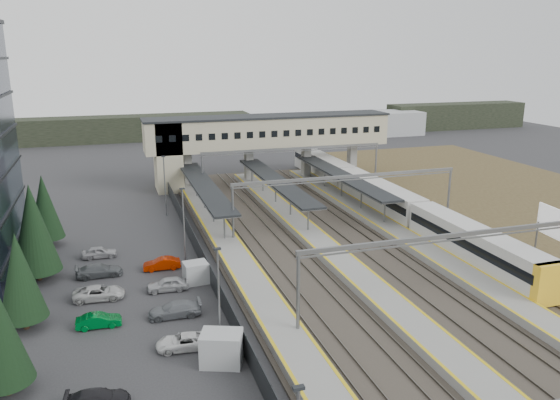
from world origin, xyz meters
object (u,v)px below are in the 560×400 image
object	(u,v)px
train	(380,196)
billboard	(558,226)
relay_cabin_far	(196,273)
relay_cabin_near	(222,348)
footbridge	(253,136)

from	to	relation	value
train	billboard	world-z (taller)	billboard
relay_cabin_far	billboard	size ratio (longest dim) A/B	0.38
relay_cabin_near	train	world-z (taller)	train
relay_cabin_near	train	size ratio (longest dim) A/B	0.05
footbridge	billboard	bearing A→B (deg)	-63.30
relay_cabin_far	billboard	xyz separation A→B (m)	(36.89, -5.50, 2.69)
relay_cabin_near	footbridge	distance (m)	54.43
relay_cabin_far	train	bearing A→B (deg)	30.29
billboard	train	bearing A→B (deg)	112.88
relay_cabin_far	train	size ratio (longest dim) A/B	0.04
billboard	relay_cabin_far	bearing A→B (deg)	171.51
relay_cabin_near	billboard	size ratio (longest dim) A/B	0.54
relay_cabin_far	relay_cabin_near	bearing A→B (deg)	-91.97
relay_cabin_far	train	xyz separation A→B (m)	(27.73, 16.20, 1.12)
relay_cabin_far	train	distance (m)	32.13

